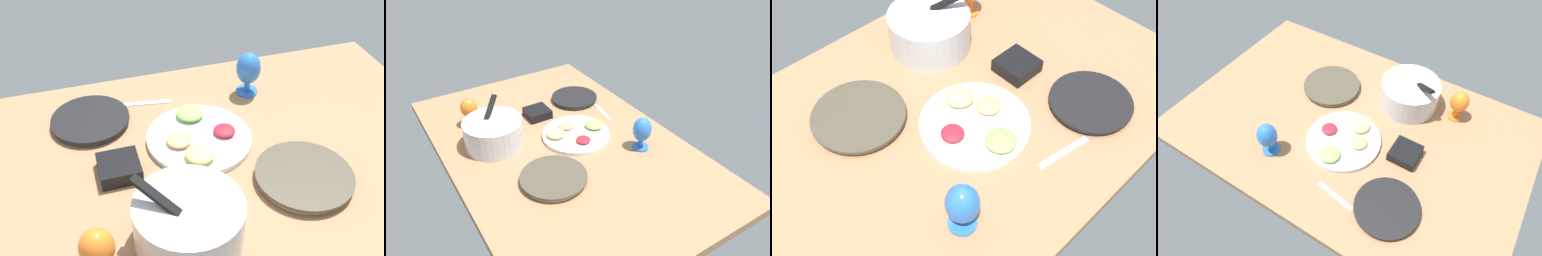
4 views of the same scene
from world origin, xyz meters
The scene contains 8 objects.
ground_plane centered at (0.00, 0.00, -2.00)cm, with size 160.00×104.00×4.00cm, color #99704C.
dinner_plate_left centered at (-21.09, 16.03, 1.46)cm, with size 28.46×28.46×2.82cm.
dinner_plate_right centered at (34.25, -28.39, 1.27)cm, with size 25.75×25.75×2.44cm.
mixing_bowl centered at (16.70, 26.85, 7.28)cm, with size 27.63×27.63×20.15cm.
fruit_platter centered at (2.75, -9.54, 1.51)cm, with size 33.27×33.27×5.03cm.
hurricane_glass_blue centered at (-22.04, -30.23, 9.53)cm, with size 8.62×8.62×16.12cm.
square_bowl_black centered at (29.21, -2.20, 2.52)cm, with size 12.04×12.04×4.54cm.
fork_by_right_plate centered at (14.15, -34.15, 0.30)cm, with size 18.00×1.80×0.60cm, color silver.
Camera 3 is at (-57.36, -67.95, 103.54)cm, focal length 41.54 mm.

